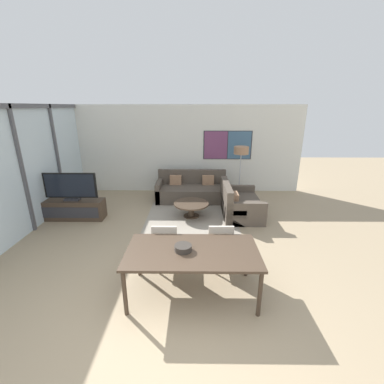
{
  "coord_description": "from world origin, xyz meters",
  "views": [
    {
      "loc": [
        0.4,
        -2.37,
        2.75
      ],
      "look_at": [
        0.34,
        2.98,
        0.95
      ],
      "focal_mm": 24.0,
      "sensor_mm": 36.0,
      "label": 1
    }
  ],
  "objects_px": {
    "coffee_table": "(191,206)",
    "dining_chair_left": "(166,241)",
    "sofa_main": "(192,190)",
    "floor_lamp": "(241,153)",
    "television": "(70,187)",
    "tv_console": "(74,209)",
    "fruit_bowl": "(183,248)",
    "dining_table": "(192,254)",
    "sofa_side": "(238,205)",
    "dining_chair_centre": "(220,241)"
  },
  "relations": [
    {
      "from": "sofa_side",
      "to": "fruit_bowl",
      "type": "bearing_deg",
      "value": 156.72
    },
    {
      "from": "fruit_bowl",
      "to": "sofa_main",
      "type": "bearing_deg",
      "value": 88.93
    },
    {
      "from": "coffee_table",
      "to": "fruit_bowl",
      "type": "height_order",
      "value": "fruit_bowl"
    },
    {
      "from": "tv_console",
      "to": "floor_lamp",
      "type": "xyz_separation_m",
      "value": [
        4.44,
        1.49,
        1.18
      ]
    },
    {
      "from": "television",
      "to": "coffee_table",
      "type": "height_order",
      "value": "television"
    },
    {
      "from": "tv_console",
      "to": "television",
      "type": "relative_size",
      "value": 1.18
    },
    {
      "from": "sofa_side",
      "to": "coffee_table",
      "type": "xyz_separation_m",
      "value": [
        -1.23,
        -0.13,
        0.01
      ]
    },
    {
      "from": "sofa_side",
      "to": "coffee_table",
      "type": "height_order",
      "value": "sofa_side"
    },
    {
      "from": "television",
      "to": "sofa_side",
      "type": "bearing_deg",
      "value": 3.9
    },
    {
      "from": "fruit_bowl",
      "to": "floor_lamp",
      "type": "height_order",
      "value": "floor_lamp"
    },
    {
      "from": "dining_chair_left",
      "to": "floor_lamp",
      "type": "height_order",
      "value": "floor_lamp"
    },
    {
      "from": "sofa_side",
      "to": "fruit_bowl",
      "type": "distance_m",
      "value": 3.35
    },
    {
      "from": "dining_table",
      "to": "fruit_bowl",
      "type": "height_order",
      "value": "fruit_bowl"
    },
    {
      "from": "television",
      "to": "sofa_main",
      "type": "bearing_deg",
      "value": 26.7
    },
    {
      "from": "coffee_table",
      "to": "television",
      "type": "bearing_deg",
      "value": -177.08
    },
    {
      "from": "sofa_side",
      "to": "dining_chair_left",
      "type": "height_order",
      "value": "sofa_side"
    },
    {
      "from": "dining_chair_left",
      "to": "sofa_side",
      "type": "bearing_deg",
      "value": 54.63
    },
    {
      "from": "sofa_main",
      "to": "dining_table",
      "type": "relative_size",
      "value": 1.09
    },
    {
      "from": "tv_console",
      "to": "sofa_main",
      "type": "distance_m",
      "value": 3.35
    },
    {
      "from": "sofa_main",
      "to": "floor_lamp",
      "type": "bearing_deg",
      "value": -0.45
    },
    {
      "from": "sofa_main",
      "to": "dining_chair_centre",
      "type": "relative_size",
      "value": 2.49
    },
    {
      "from": "dining_table",
      "to": "dining_chair_left",
      "type": "xyz_separation_m",
      "value": [
        -0.48,
        0.7,
        -0.19
      ]
    },
    {
      "from": "tv_console",
      "to": "coffee_table",
      "type": "xyz_separation_m",
      "value": [
        2.99,
        0.15,
        0.03
      ]
    },
    {
      "from": "television",
      "to": "dining_chair_left",
      "type": "bearing_deg",
      "value": -38.46
    },
    {
      "from": "dining_chair_centre",
      "to": "fruit_bowl",
      "type": "bearing_deg",
      "value": -130.05
    },
    {
      "from": "dining_chair_centre",
      "to": "dining_chair_left",
      "type": "bearing_deg",
      "value": -179.13
    },
    {
      "from": "tv_console",
      "to": "coffee_table",
      "type": "distance_m",
      "value": 2.99
    },
    {
      "from": "sofa_main",
      "to": "dining_table",
      "type": "distance_m",
      "value": 4.27
    },
    {
      "from": "sofa_side",
      "to": "dining_chair_left",
      "type": "bearing_deg",
      "value": 144.63
    },
    {
      "from": "dining_chair_left",
      "to": "fruit_bowl",
      "type": "bearing_deg",
      "value": -64.36
    },
    {
      "from": "coffee_table",
      "to": "dining_chair_left",
      "type": "xyz_separation_m",
      "value": [
        -0.42,
        -2.19,
        0.21
      ]
    },
    {
      "from": "coffee_table",
      "to": "fruit_bowl",
      "type": "relative_size",
      "value": 3.53
    },
    {
      "from": "dining_table",
      "to": "dining_chair_left",
      "type": "bearing_deg",
      "value": 124.14
    },
    {
      "from": "sofa_main",
      "to": "fruit_bowl",
      "type": "xyz_separation_m",
      "value": [
        -0.08,
        -4.26,
        0.53
      ]
    },
    {
      "from": "television",
      "to": "fruit_bowl",
      "type": "xyz_separation_m",
      "value": [
        2.91,
        -2.75,
        -0.06
      ]
    },
    {
      "from": "fruit_bowl",
      "to": "floor_lamp",
      "type": "xyz_separation_m",
      "value": [
        1.53,
        4.25,
        0.63
      ]
    },
    {
      "from": "dining_chair_centre",
      "to": "fruit_bowl",
      "type": "relative_size",
      "value": 3.34
    },
    {
      "from": "sofa_main",
      "to": "coffee_table",
      "type": "distance_m",
      "value": 1.35
    },
    {
      "from": "tv_console",
      "to": "floor_lamp",
      "type": "relative_size",
      "value": 0.94
    },
    {
      "from": "dining_chair_left",
      "to": "dining_chair_centre",
      "type": "distance_m",
      "value": 0.96
    },
    {
      "from": "fruit_bowl",
      "to": "dining_table",
      "type": "bearing_deg",
      "value": 4.14
    },
    {
      "from": "sofa_main",
      "to": "floor_lamp",
      "type": "height_order",
      "value": "floor_lamp"
    },
    {
      "from": "tv_console",
      "to": "fruit_bowl",
      "type": "bearing_deg",
      "value": -43.41
    },
    {
      "from": "tv_console",
      "to": "dining_chair_left",
      "type": "relative_size",
      "value": 1.79
    },
    {
      "from": "coffee_table",
      "to": "floor_lamp",
      "type": "bearing_deg",
      "value": 42.77
    },
    {
      "from": "fruit_bowl",
      "to": "dining_chair_left",
      "type": "bearing_deg",
      "value": 115.64
    },
    {
      "from": "television",
      "to": "floor_lamp",
      "type": "xyz_separation_m",
      "value": [
        4.44,
        1.49,
        0.58
      ]
    },
    {
      "from": "dining_chair_left",
      "to": "fruit_bowl",
      "type": "height_order",
      "value": "dining_chair_left"
    },
    {
      "from": "coffee_table",
      "to": "dining_chair_left",
      "type": "relative_size",
      "value": 1.06
    },
    {
      "from": "television",
      "to": "dining_table",
      "type": "relative_size",
      "value": 0.67
    }
  ]
}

